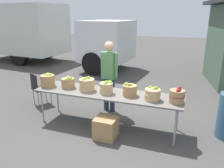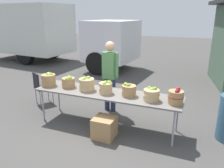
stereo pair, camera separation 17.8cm
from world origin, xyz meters
TOP-DOWN VIEW (x-y plane):
  - ground_plane at (0.00, 0.00)m, footprint 40.00×40.00m
  - market_table at (0.00, 0.00)m, footprint 3.10×0.76m
  - apple_basket_green_0 at (-1.41, -0.06)m, footprint 0.33×0.33m
  - apple_basket_green_1 at (-0.93, 0.01)m, footprint 0.31×0.31m
  - apple_basket_green_2 at (-0.45, -0.02)m, footprint 0.34×0.34m
  - apple_basket_green_3 at (-0.00, -0.04)m, footprint 0.29×0.29m
  - apple_basket_green_4 at (0.48, 0.01)m, footprint 0.30×0.30m
  - apple_basket_green_5 at (0.95, -0.07)m, footprint 0.32×0.32m
  - apple_basket_red_0 at (1.40, -0.07)m, footprint 0.29×0.29m
  - vendor_adult at (-0.23, 0.74)m, footprint 0.45×0.28m
  - box_truck at (-5.38, 4.98)m, footprint 7.86×2.83m
  - folding_chair at (-2.09, 0.45)m, footprint 0.55×0.55m
  - produce_crate at (0.16, -0.47)m, footprint 0.41×0.41m

SIDE VIEW (x-z plane):
  - ground_plane at x=0.00m, z-range 0.00..0.00m
  - produce_crate at x=0.16m, z-range 0.00..0.41m
  - folding_chair at x=-2.09m, z-range 0.08..0.94m
  - market_table at x=0.00m, z-range 0.34..1.09m
  - apple_basket_green_5 at x=0.95m, z-range 0.73..1.00m
  - apple_basket_green_1 at x=-0.93m, z-range 0.73..1.00m
  - apple_basket_green_4 at x=0.48m, z-range 0.74..1.00m
  - apple_basket_green_3 at x=0.00m, z-range 0.74..1.01m
  - apple_basket_red_0 at x=1.40m, z-range 0.73..1.03m
  - apple_basket_green_2 at x=-0.45m, z-range 0.73..1.04m
  - apple_basket_green_0 at x=-1.41m, z-range 0.74..1.04m
  - vendor_adult at x=-0.23m, z-range 0.15..1.87m
  - box_truck at x=-5.38m, z-range 0.11..2.86m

